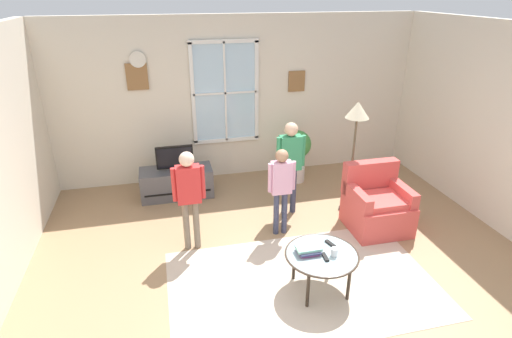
% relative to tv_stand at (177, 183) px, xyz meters
% --- Properties ---
extents(ground_plane, '(6.56, 6.91, 0.02)m').
position_rel_tv_stand_xyz_m(ground_plane, '(1.14, -2.54, -0.24)').
color(ground_plane, '#9E7A56').
extents(back_wall, '(5.96, 0.17, 2.65)m').
position_rel_tv_stand_xyz_m(back_wall, '(1.13, 0.67, 1.10)').
color(back_wall, beige).
rests_on(back_wall, ground_plane).
extents(area_rug, '(2.92, 1.82, 0.01)m').
position_rel_tv_stand_xyz_m(area_rug, '(1.21, -2.45, -0.22)').
color(area_rug, '#C6B29E').
rests_on(area_rug, ground_plane).
extents(tv_stand, '(1.10, 0.47, 0.45)m').
position_rel_tv_stand_xyz_m(tv_stand, '(0.00, 0.00, 0.00)').
color(tv_stand, '#4C4C51').
rests_on(tv_stand, ground_plane).
extents(television, '(0.56, 0.08, 0.38)m').
position_rel_tv_stand_xyz_m(television, '(0.00, -0.00, 0.43)').
color(television, '#4C4C4C').
rests_on(television, tv_stand).
extents(armchair, '(0.76, 0.74, 0.87)m').
position_rel_tv_stand_xyz_m(armchair, '(2.56, -1.56, 0.10)').
color(armchair, '#D14C47').
rests_on(armchair, ground_plane).
extents(coffee_table, '(0.78, 0.78, 0.46)m').
position_rel_tv_stand_xyz_m(coffee_table, '(1.37, -2.57, 0.20)').
color(coffee_table, '#99B2B7').
rests_on(coffee_table, ground_plane).
extents(book_stack, '(0.26, 0.20, 0.08)m').
position_rel_tv_stand_xyz_m(book_stack, '(1.23, -2.52, 0.27)').
color(book_stack, '#B14292').
rests_on(book_stack, coffee_table).
extents(cup, '(0.07, 0.07, 0.09)m').
position_rel_tv_stand_xyz_m(cup, '(1.48, -2.63, 0.28)').
color(cup, white).
rests_on(cup, coffee_table).
extents(remote_near_books, '(0.04, 0.14, 0.02)m').
position_rel_tv_stand_xyz_m(remote_near_books, '(1.37, -2.64, 0.24)').
color(remote_near_books, black).
rests_on(remote_near_books, coffee_table).
extents(remote_near_cup, '(0.08, 0.15, 0.02)m').
position_rel_tv_stand_xyz_m(remote_near_cup, '(1.52, -2.43, 0.24)').
color(remote_near_cup, black).
rests_on(remote_near_cup, coffee_table).
extents(person_red_shirt, '(0.39, 0.18, 1.30)m').
position_rel_tv_stand_xyz_m(person_red_shirt, '(0.10, -1.47, 0.59)').
color(person_red_shirt, '#726656').
rests_on(person_red_shirt, ground_plane).
extents(person_green_shirt, '(0.41, 0.19, 1.37)m').
position_rel_tv_stand_xyz_m(person_green_shirt, '(1.54, -0.90, 0.63)').
color(person_green_shirt, '#333851').
rests_on(person_green_shirt, ground_plane).
extents(person_pink_shirt, '(0.36, 0.16, 1.19)m').
position_rel_tv_stand_xyz_m(person_pink_shirt, '(1.26, -1.40, 0.52)').
color(person_pink_shirt, '#333851').
rests_on(person_pink_shirt, ground_plane).
extents(potted_plant_by_window, '(0.46, 0.46, 0.89)m').
position_rel_tv_stand_xyz_m(potted_plant_by_window, '(1.99, 0.09, 0.34)').
color(potted_plant_by_window, silver).
rests_on(potted_plant_by_window, ground_plane).
extents(floor_lamp, '(0.32, 0.32, 1.63)m').
position_rel_tv_stand_xyz_m(floor_lamp, '(2.41, -1.04, 1.14)').
color(floor_lamp, black).
rests_on(floor_lamp, ground_plane).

